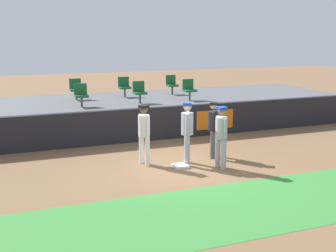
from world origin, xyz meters
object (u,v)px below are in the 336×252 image
seat_back_center (124,86)px  player_runner_visitor (187,129)px  seat_front_center (139,91)px  seat_front_right (189,89)px  seat_front_left (81,94)px  player_coach_visitor (221,133)px  player_umpire (213,126)px  seat_back_right (172,84)px  player_fielder_home (144,131)px  first_base (180,166)px  seat_back_left (76,88)px

seat_back_center → player_runner_visitor: bearing=-88.5°
seat_front_center → seat_back_center: size_ratio=1.00×
player_runner_visitor → seat_front_center: size_ratio=2.17×
seat_front_right → seat_front_left: size_ratio=1.00×
player_runner_visitor → player_coach_visitor: (0.74, -0.67, -0.03)m
player_umpire → seat_front_right: 4.28m
player_runner_visitor → seat_back_right: bearing=-171.9°
player_fielder_home → first_base: bearing=38.5°
seat_front_right → player_coach_visitor: bearing=-103.9°
player_runner_visitor → player_umpire: player_runner_visitor is taller
seat_back_right → seat_back_left: 4.16m
first_base → seat_front_right: bearing=63.9°
seat_back_center → seat_back_right: size_ratio=1.00×
player_runner_visitor → seat_front_left: 5.07m
player_runner_visitor → seat_front_center: (-0.05, 4.51, 0.52)m
first_base → player_umpire: player_umpire is taller
player_umpire → first_base: bearing=-37.0°
seat_front_center → first_base: bearing=-93.0°
player_coach_visitor → player_umpire: bearing=161.3°
seat_front_center → seat_back_left: (-2.14, 1.80, 0.00)m
seat_back_left → player_runner_visitor: bearing=-70.9°
seat_front_center → seat_front_right: 2.07m
seat_front_center → seat_back_right: (2.02, 1.80, -0.00)m
seat_front_center → seat_front_right: size_ratio=1.00×
player_runner_visitor → seat_back_left: bearing=-135.4°
seat_back_left → player_fielder_home: bearing=-80.1°
seat_front_right → seat_front_center: bearing=180.0°
seat_back_center → first_base: bearing=-91.1°
seat_back_right → first_base: bearing=-109.1°
seat_front_right → seat_back_left: (-4.20, 1.80, 0.00)m
seat_back_right → player_umpire: bearing=-99.1°
first_base → seat_front_left: size_ratio=0.48×
seat_front_right → seat_back_left: same height
player_coach_visitor → seat_front_left: 6.02m
first_base → seat_back_right: 7.07m
first_base → player_coach_visitor: player_coach_visitor is taller
player_fielder_home → seat_front_center: seat_front_center is taller
player_runner_visitor → seat_front_left: size_ratio=2.17×
seat_front_left → seat_back_right: bearing=23.0°
first_base → player_fielder_home: bearing=143.2°
first_base → seat_back_center: bearing=88.9°
seat_back_center → seat_back_left: same height
first_base → seat_front_left: (-1.97, 4.72, 1.54)m
seat_front_center → player_umpire: bearing=-75.4°
seat_front_center → seat_front_right: (2.07, -0.00, -0.00)m
player_runner_visitor → player_coach_visitor: player_runner_visitor is taller
seat_front_center → seat_front_left: (-2.21, 0.00, 0.00)m
player_umpire → seat_front_right: size_ratio=2.03×
first_base → seat_back_right: bearing=70.9°
player_runner_visitor → player_umpire: 1.10m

